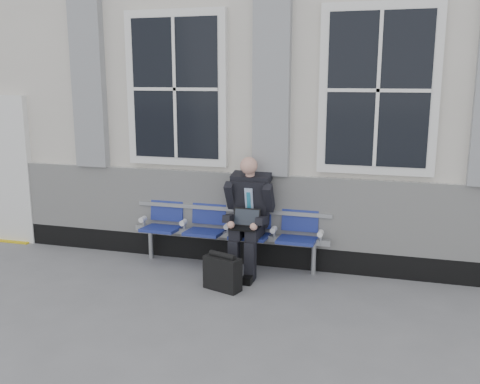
% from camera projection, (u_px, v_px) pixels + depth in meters
% --- Properties ---
extents(ground, '(70.00, 70.00, 0.00)m').
position_uv_depth(ground, '(325.00, 322.00, 5.33)').
color(ground, slate).
rests_on(ground, ground).
extents(station_building, '(14.40, 4.40, 4.49)m').
position_uv_depth(station_building, '(358.00, 89.00, 8.13)').
color(station_building, beige).
rests_on(station_building, ground).
extents(bench, '(2.60, 0.47, 0.91)m').
position_uv_depth(bench, '(229.00, 224.00, 6.84)').
color(bench, '#9EA0A3').
rests_on(bench, ground).
extents(businessman, '(0.59, 0.79, 1.46)m').
position_uv_depth(businessman, '(249.00, 211.00, 6.58)').
color(businessman, black).
rests_on(businessman, ground).
extents(briefcase, '(0.47, 0.31, 0.45)m').
position_uv_depth(briefcase, '(222.00, 272.00, 6.12)').
color(briefcase, black).
rests_on(briefcase, ground).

